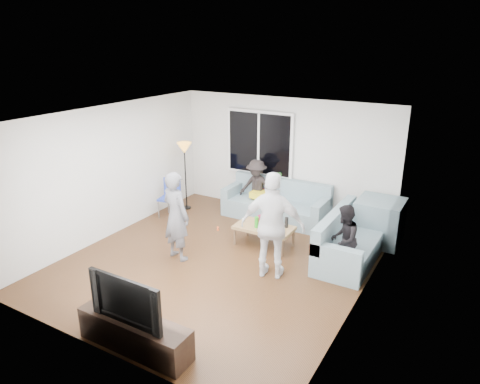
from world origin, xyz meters
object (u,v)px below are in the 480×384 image
Objects in this scene: player_left at (176,216)px; floor_lamp at (186,176)px; coffee_table at (264,236)px; side_chair at (169,199)px; sofa_right_section at (352,237)px; tv_console at (135,334)px; sofa_back_section at (275,201)px; player_right at (273,226)px; spectator_right at (344,240)px; television at (131,297)px; spectator_back at (256,188)px.

floor_lamp is at bearing -44.72° from player_left.
side_chair reaches higher than coffee_table.
sofa_right_section is 1.25× the size of tv_console.
sofa_back_section is 2.50m from player_right.
player_right is 1.50× the size of spectator_right.
side_chair is 4.41m from television.
floor_lamp is 1.23× the size of spectator_back.
player_right is 2.63m from television.
spectator_back reaches higher than tv_console.
sofa_back_section reaches higher than tv_console.
player_left reaches higher than coffee_table.
tv_console is at bearing -86.24° from sofa_back_section.
spectator_back is 1.15× the size of television.
television is (-1.68, -3.24, 0.16)m from spectator_right.
floor_lamp is at bearing 118.97° from tv_console.
tv_console is at bearing -61.03° from floor_lamp.
television is at bearing 127.48° from player_left.
spectator_back is at bearing -83.17° from player_left.
coffee_table is 3.52m from television.
side_chair is 0.55× the size of floor_lamp.
coffee_table is at bearing -69.67° from player_right.
player_left is 1.48× the size of television.
spectator_back reaches higher than sofa_back_section.
sofa_back_section is at bearing 93.76° from television.
sofa_right_section is 4.15m from television.
floor_lamp reaches higher than tv_console.
player_left is at bearing -76.39° from spectator_right.
sofa_right_section is at bearing 66.08° from television.
sofa_right_section is at bearing 66.08° from tv_console.
player_right is 2.74m from spectator_back.
player_right is (-0.98, -1.25, 0.48)m from sofa_right_section.
coffee_table is at bearing 88.81° from tv_console.
player_right is 1.64× the size of television.
player_left is (-1.13, -1.22, 0.62)m from coffee_table.
player_left is at bearing -58.36° from side_chair.
floor_lamp is at bearing 161.06° from coffee_table.
side_chair is (-2.46, 0.22, 0.23)m from coffee_table.
coffee_table is 1.65m from spectator_back.
sofa_back_section is 0.54m from spectator_back.
floor_lamp is (-2.08, -0.45, 0.36)m from sofa_back_section.
spectator_back is at bearing 16.83° from floor_lamp.
sofa_right_section is 3.16m from player_left.
player_right is at bearing -31.79° from side_chair.
coffee_table is 3.48m from tv_console.
side_chair is 0.48× the size of player_right.
spectator_right reaches higher than tv_console.
sofa_back_section is 1.37m from coffee_table.
spectator_back is at bearing 23.70° from side_chair.
tv_console is at bearing -33.72° from spectator_right.
spectator_right is 3.67m from tv_console.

